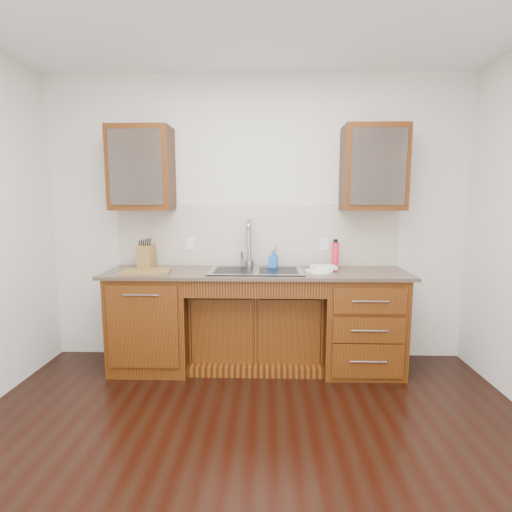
{
  "coord_description": "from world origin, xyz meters",
  "views": [
    {
      "loc": [
        0.1,
        -2.1,
        1.55
      ],
      "look_at": [
        0.0,
        1.4,
        1.05
      ],
      "focal_mm": 28.0,
      "sensor_mm": 36.0,
      "label": 1
    }
  ],
  "objects_px": {
    "water_bottle": "(335,255)",
    "knife_block": "(147,256)",
    "plate": "(319,271)",
    "soap_bottle": "(273,259)",
    "cutting_board": "(146,271)"
  },
  "relations": [
    {
      "from": "soap_bottle",
      "to": "plate",
      "type": "height_order",
      "value": "soap_bottle"
    },
    {
      "from": "plate",
      "to": "soap_bottle",
      "type": "bearing_deg",
      "value": 155.83
    },
    {
      "from": "water_bottle",
      "to": "cutting_board",
      "type": "xyz_separation_m",
      "value": [
        -1.71,
        -0.25,
        -0.11
      ]
    },
    {
      "from": "water_bottle",
      "to": "knife_block",
      "type": "xyz_separation_m",
      "value": [
        -1.76,
        -0.04,
        -0.01
      ]
    },
    {
      "from": "soap_bottle",
      "to": "water_bottle",
      "type": "height_order",
      "value": "water_bottle"
    },
    {
      "from": "soap_bottle",
      "to": "cutting_board",
      "type": "distance_m",
      "value": 1.15
    },
    {
      "from": "water_bottle",
      "to": "plate",
      "type": "bearing_deg",
      "value": -131.19
    },
    {
      "from": "water_bottle",
      "to": "plate",
      "type": "height_order",
      "value": "water_bottle"
    },
    {
      "from": "plate",
      "to": "cutting_board",
      "type": "height_order",
      "value": "cutting_board"
    },
    {
      "from": "water_bottle",
      "to": "cutting_board",
      "type": "relative_size",
      "value": 0.58
    },
    {
      "from": "knife_block",
      "to": "cutting_board",
      "type": "height_order",
      "value": "knife_block"
    },
    {
      "from": "knife_block",
      "to": "cutting_board",
      "type": "distance_m",
      "value": 0.24
    },
    {
      "from": "plate",
      "to": "cutting_board",
      "type": "xyz_separation_m",
      "value": [
        -1.53,
        -0.05,
        0.0
      ]
    },
    {
      "from": "soap_bottle",
      "to": "knife_block",
      "type": "xyz_separation_m",
      "value": [
        -1.18,
        -0.02,
        0.02
      ]
    },
    {
      "from": "soap_bottle",
      "to": "plate",
      "type": "xyz_separation_m",
      "value": [
        0.4,
        -0.18,
        -0.08
      ]
    }
  ]
}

